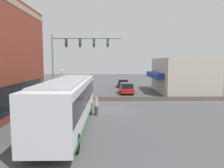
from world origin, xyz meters
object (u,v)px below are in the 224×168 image
city_bus (68,101)px  parked_car_red (127,88)px  crossing_signal (62,82)px  parked_car_black (123,83)px  pedestrian_at_crossing (69,96)px  pedestrian_near_bus (96,106)px

city_bus → parked_car_red: size_ratio=2.60×
crossing_signal → parked_car_red: bearing=-47.1°
parked_car_black → parked_car_red: bearing=-180.0°
city_bus → pedestrian_at_crossing: (8.32, 1.44, -0.93)m
parked_car_black → pedestrian_near_bus: (-20.88, 3.67, 0.18)m
parked_car_red → pedestrian_at_crossing: (-8.04, 6.84, 0.22)m
city_bus → pedestrian_near_bus: city_bus is taller
crossing_signal → parked_car_black: crossing_signal is taller
parked_car_black → pedestrian_at_crossing: 17.40m
parked_car_red → pedestrian_near_bus: (-12.92, 3.67, 0.13)m
parked_car_black → pedestrian_near_bus: bearing=170.0°
pedestrian_at_crossing → parked_car_red: bearing=-40.4°
crossing_signal → pedestrian_at_crossing: (-0.82, -0.94, -1.36)m
parked_car_black → city_bus: bearing=167.5°
pedestrian_at_crossing → pedestrian_near_bus: bearing=-147.0°
city_bus → crossing_signal: (9.14, 2.38, 0.43)m
crossing_signal → parked_car_red: (7.23, -7.78, -1.58)m
parked_car_black → crossing_signal: bearing=152.9°
crossing_signal → parked_car_black: 17.14m
city_bus → pedestrian_near_bus: 3.99m
crossing_signal → pedestrian_near_bus: (-5.69, -4.11, -1.45)m
parked_car_red → city_bus: bearing=161.7°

